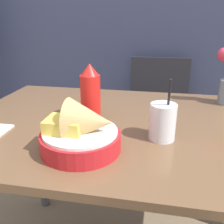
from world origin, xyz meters
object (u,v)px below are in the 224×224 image
(chair_far_window, at_px, (158,109))
(food_basket, at_px, (83,132))
(ketchup_bottle, at_px, (90,93))
(drink_cup, at_px, (163,123))

(chair_far_window, relative_size, food_basket, 3.73)
(food_basket, distance_m, ketchup_bottle, 0.23)
(chair_far_window, bearing_deg, drink_cup, -89.25)
(food_basket, height_order, ketchup_bottle, ketchup_bottle)
(chair_far_window, xyz_separation_m, ketchup_bottle, (-0.24, -0.83, 0.34))
(food_basket, bearing_deg, chair_far_window, 79.13)
(chair_far_window, distance_m, drink_cup, 0.99)
(chair_far_window, distance_m, food_basket, 1.11)
(ketchup_bottle, bearing_deg, food_basket, -80.20)
(ketchup_bottle, height_order, drink_cup, ketchup_bottle)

